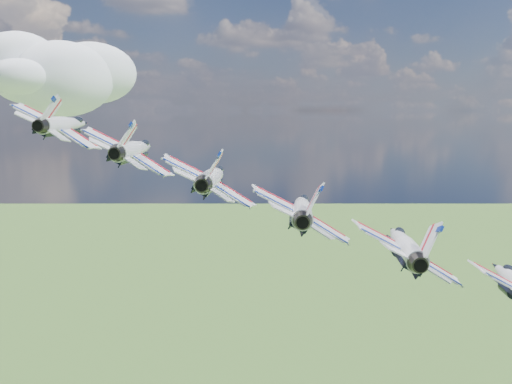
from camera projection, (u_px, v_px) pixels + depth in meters
name	position (u px, v px, depth m)	size (l,w,h in m)	color
cloud_far	(66.00, 67.00, 236.04)	(60.83, 47.80, 23.90)	white
jet_0	(65.00, 124.00, 78.73)	(11.78, 17.45, 5.21)	white
jet_1	(135.00, 149.00, 74.31)	(11.78, 17.45, 5.21)	white
jet_2	(213.00, 177.00, 69.90)	(11.78, 17.45, 5.21)	silver
jet_3	(302.00, 208.00, 65.48)	(11.78, 17.45, 5.21)	white
jet_4	(404.00, 244.00, 61.07)	(11.78, 17.45, 5.21)	white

